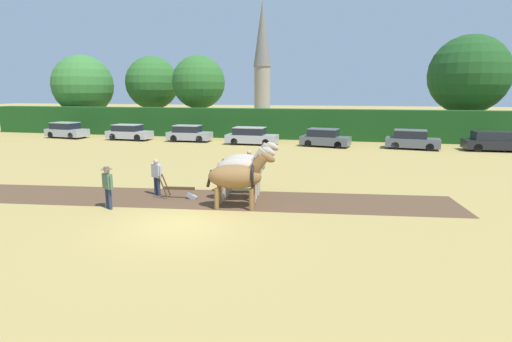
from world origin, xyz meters
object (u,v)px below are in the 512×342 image
draft_horse_lead_right (242,169)px  parked_car_right (412,140)px  tree_left (152,83)px  church_spire (262,58)px  draft_horse_trail_left (246,164)px  parked_car_far_left (66,130)px  tree_center (469,75)px  plow (182,191)px  parked_car_center_left (189,134)px  tree_center_left (199,82)px  draft_horse_lead_left (238,176)px  farmer_at_plow (157,174)px  parked_car_left (129,132)px  parked_car_center (251,136)px  parked_car_far_right (493,142)px  parked_car_center_right (325,138)px  farmer_onlooker_left (108,184)px  farmer_beside_team (249,164)px  tree_far_left (83,85)px

draft_horse_lead_right → parked_car_right: draft_horse_lead_right is taller
tree_left → parked_car_right: 30.83m
church_spire → draft_horse_trail_left: church_spire is taller
parked_car_right → parked_car_far_left: bearing=-172.7°
tree_center → plow: size_ratio=5.98×
parked_car_center_left → draft_horse_lead_right: bearing=-62.2°
tree_center_left → plow: tree_center_left is taller
tree_left → church_spire: bearing=67.9°
tree_center → draft_horse_lead_left: tree_center is taller
tree_center → farmer_at_plow: tree_center is taller
tree_left → draft_horse_lead_left: bearing=-57.9°
parked_car_left → parked_car_center: size_ratio=0.95×
parked_car_center → parked_car_far_right: size_ratio=1.02×
tree_center_left → draft_horse_trail_left: size_ratio=3.04×
parked_car_left → parked_car_center_right: (18.55, -0.46, -0.00)m
draft_horse_lead_right → tree_center: bearing=53.7°
draft_horse_lead_right → parked_car_far_right: (15.40, 18.24, -0.63)m
tree_center → draft_horse_lead_right: 31.82m
tree_center → farmer_onlooker_left: size_ratio=5.83×
farmer_beside_team → tree_left: bearing=120.4°
draft_horse_lead_left → farmer_at_plow: draft_horse_lead_left is taller
tree_far_left → parked_car_right: size_ratio=2.04×
parked_car_left → parked_car_center: parked_car_center is taller
parked_car_left → church_spire: bearing=81.7°
tree_far_left → tree_left: (7.93, 2.23, 0.26)m
parked_car_left → parked_car_center_left: parked_car_center_left is taller
tree_center → parked_car_far_left: size_ratio=2.29×
farmer_at_plow → parked_car_center: bearing=25.7°
tree_center_left → farmer_beside_team: size_ratio=4.99×
plow → farmer_onlooker_left: farmer_onlooker_left is taller
plow → parked_car_far_left: parked_car_far_left is taller
tree_left → farmer_at_plow: tree_left is taller
draft_horse_lead_left → draft_horse_lead_right: 1.20m
draft_horse_trail_left → draft_horse_lead_right: bearing=-90.3°
plow → parked_car_far_left: 27.86m
draft_horse_trail_left → farmer_at_plow: draft_horse_trail_left is taller
draft_horse_lead_left → parked_car_right: draft_horse_lead_left is taller
draft_horse_trail_left → parked_car_right: draft_horse_trail_left is taller
draft_horse_lead_right → parked_car_center_left: bearing=111.6°
parked_car_left → farmer_at_plow: bearing=-54.5°
parked_car_center → farmer_at_plow: bearing=-89.2°
tree_center_left → parked_car_right: 23.59m
tree_center_left → parked_car_center_right: 17.59m
tree_left → draft_horse_lead_right: tree_left is taller
draft_horse_lead_left → draft_horse_trail_left: (-0.27, 2.38, 0.05)m
farmer_beside_team → parked_car_left: (-15.64, 15.29, -0.27)m
draft_horse_trail_left → parked_car_far_right: (15.54, 17.05, -0.62)m
parked_car_right → plow: bearing=-115.0°
draft_horse_lead_left → draft_horse_trail_left: size_ratio=1.01×
tree_center → church_spire: (-25.55, 23.81, 3.87)m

